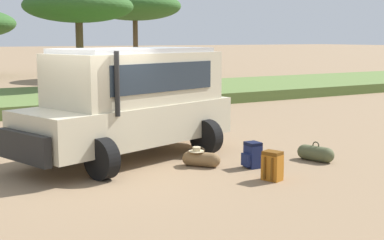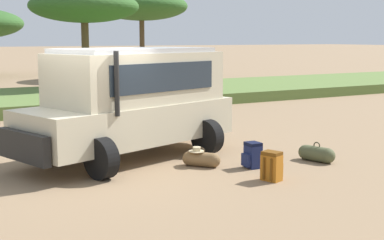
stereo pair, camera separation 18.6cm
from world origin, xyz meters
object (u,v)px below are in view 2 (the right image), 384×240
at_px(duffel_bag_soft_canvas, 317,154).
at_px(backpack_beside_front_wheel, 252,155).
at_px(backpack_cluster_center, 272,166).
at_px(acacia_tree_distant_right, 142,6).
at_px(acacia_tree_far_right, 84,7).
at_px(safari_vehicle, 132,100).
at_px(duffel_bag_low_black_case, 201,159).

bearing_deg(duffel_bag_soft_canvas, backpack_beside_front_wheel, 171.99).
bearing_deg(backpack_cluster_center, duffel_bag_soft_canvas, 23.11).
xyz_separation_m(backpack_beside_front_wheel, acacia_tree_distant_right, (8.17, 23.74, 4.43)).
relative_size(backpack_beside_front_wheel, acacia_tree_distant_right, 0.09).
distance_m(acacia_tree_far_right, acacia_tree_distant_right, 10.78).
bearing_deg(safari_vehicle, acacia_tree_distant_right, 65.33).
distance_m(backpack_beside_front_wheel, acacia_tree_distant_right, 25.50).
height_order(safari_vehicle, backpack_cluster_center, safari_vehicle).
bearing_deg(duffel_bag_soft_canvas, acacia_tree_distant_right, 74.55).
relative_size(safari_vehicle, acacia_tree_far_right, 1.09).
bearing_deg(duffel_bag_low_black_case, duffel_bag_soft_canvas, -18.94).
bearing_deg(duffel_bag_low_black_case, backpack_beside_front_wheel, -35.13).
xyz_separation_m(safari_vehicle, duffel_bag_soft_canvas, (3.32, -2.31, -1.13)).
distance_m(backpack_beside_front_wheel, duffel_bag_soft_canvas, 1.57).
xyz_separation_m(backpack_cluster_center, acacia_tree_distant_right, (8.44, 24.74, 4.42)).
relative_size(backpack_beside_front_wheel, duffel_bag_soft_canvas, 0.63).
bearing_deg(duffel_bag_low_black_case, backpack_cluster_center, -69.50).
xyz_separation_m(backpack_cluster_center, acacia_tree_far_right, (1.80, 16.28, 3.79)).
distance_m(backpack_cluster_center, duffel_bag_soft_canvas, 1.98).
bearing_deg(acacia_tree_far_right, acacia_tree_distant_right, 51.86).
relative_size(safari_vehicle, backpack_beside_front_wheel, 10.22).
distance_m(backpack_cluster_center, acacia_tree_distant_right, 26.51).
bearing_deg(safari_vehicle, acacia_tree_far_right, 75.95).
distance_m(safari_vehicle, duffel_bag_low_black_case, 2.07).
height_order(backpack_cluster_center, acacia_tree_distant_right, acacia_tree_distant_right).
relative_size(backpack_beside_front_wheel, acacia_tree_far_right, 0.11).
xyz_separation_m(duffel_bag_soft_canvas, acacia_tree_distant_right, (6.62, 23.96, 4.52)).
distance_m(safari_vehicle, backpack_beside_front_wheel, 2.93).
xyz_separation_m(duffel_bag_low_black_case, duffel_bag_soft_canvas, (2.42, -0.83, 0.00)).
xyz_separation_m(safari_vehicle, acacia_tree_distant_right, (9.95, 21.65, 3.39)).
height_order(safari_vehicle, backpack_beside_front_wheel, safari_vehicle).
xyz_separation_m(backpack_beside_front_wheel, duffel_bag_soft_canvas, (1.55, -0.22, -0.09)).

